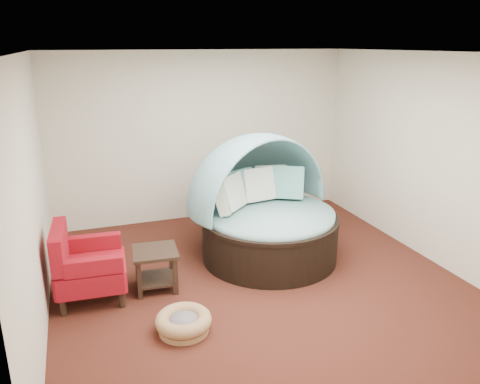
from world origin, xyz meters
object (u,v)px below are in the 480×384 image
object	(u,v)px
red_armchair	(85,265)
side_table	(156,264)
canopy_daybed	(265,201)
pet_basket	(184,322)

from	to	relation	value
red_armchair	side_table	world-z (taller)	red_armchair
canopy_daybed	side_table	size ratio (longest dim) A/B	4.19
side_table	red_armchair	bearing A→B (deg)	177.26
canopy_daybed	red_armchair	bearing A→B (deg)	172.69
pet_basket	canopy_daybed	bearing A→B (deg)	43.87
pet_basket	red_armchair	xyz separation A→B (m)	(-0.92, 1.05, 0.32)
canopy_daybed	pet_basket	distance (m)	2.21
canopy_daybed	side_table	bearing A→B (deg)	178.55
pet_basket	side_table	xyz separation A→B (m)	(-0.11, 1.01, 0.22)
pet_basket	red_armchair	bearing A→B (deg)	131.08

